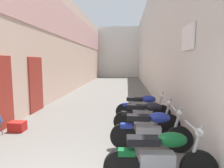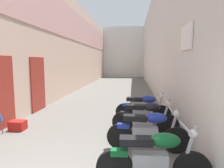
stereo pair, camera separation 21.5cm
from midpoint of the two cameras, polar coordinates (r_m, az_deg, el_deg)
ground_plane at (r=11.84m, az=-1.51°, el=-3.17°), size 39.48×39.48×0.00m
building_left at (r=14.16m, az=-12.21°, el=10.82°), size 0.45×23.48×6.12m
building_right at (r=13.76m, az=11.25°, el=11.90°), size 0.45×23.48×6.62m
building_far_end at (r=26.40m, az=1.78°, el=9.34°), size 8.19×2.00×6.52m
motorcycle_nearest at (r=3.39m, az=12.38°, el=-20.16°), size 1.85×0.58×1.04m
motorcycle_second at (r=4.52m, az=10.15°, el=-13.09°), size 1.85×0.58×1.04m
motorcycle_third at (r=5.51m, az=9.06°, el=-9.45°), size 1.85×0.58×1.04m
motorcycle_fourth at (r=6.58m, az=8.27°, el=-6.78°), size 1.84×0.58×1.04m
plastic_crate at (r=6.42m, az=-27.11°, el=-11.12°), size 0.44×0.32×0.28m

